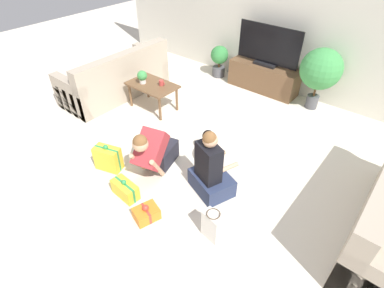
{
  "coord_description": "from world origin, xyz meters",
  "views": [
    {
      "loc": [
        1.98,
        -2.67,
        2.82
      ],
      "look_at": [
        0.05,
        -0.34,
        0.45
      ],
      "focal_mm": 28.0,
      "sensor_mm": 36.0,
      "label": 1
    }
  ],
  "objects_px": {
    "tv_console": "(263,77)",
    "dog": "(207,145)",
    "sofa_left": "(117,79)",
    "tabletop_plant": "(142,76)",
    "coffee_table": "(153,87)",
    "person_kneeling": "(155,151)",
    "potted_plant_back_right": "(321,70)",
    "potted_plant_back_left": "(219,59)",
    "gift_box_b": "(125,189)",
    "person_sitting": "(211,171)",
    "gift_bag_a": "(213,226)",
    "gift_box_a": "(108,158)",
    "tv": "(268,48)",
    "gift_box_c": "(146,213)",
    "mug": "(161,83)"
  },
  "relations": [
    {
      "from": "gift_box_b",
      "to": "potted_plant_back_left",
      "type": "bearing_deg",
      "value": 107.53
    },
    {
      "from": "person_sitting",
      "to": "gift_box_a",
      "type": "xyz_separation_m",
      "value": [
        -1.31,
        -0.55,
        -0.15
      ]
    },
    {
      "from": "potted_plant_back_right",
      "to": "person_kneeling",
      "type": "xyz_separation_m",
      "value": [
        -0.97,
        -2.96,
        -0.38
      ]
    },
    {
      "from": "gift_bag_a",
      "to": "coffee_table",
      "type": "bearing_deg",
      "value": 148.03
    },
    {
      "from": "dog",
      "to": "tabletop_plant",
      "type": "relative_size",
      "value": 2.2
    },
    {
      "from": "tv_console",
      "to": "person_kneeling",
      "type": "relative_size",
      "value": 1.65
    },
    {
      "from": "sofa_left",
      "to": "potted_plant_back_right",
      "type": "bearing_deg",
      "value": 121.46
    },
    {
      "from": "tv_console",
      "to": "dog",
      "type": "xyz_separation_m",
      "value": [
        0.45,
        -2.38,
        0.0
      ]
    },
    {
      "from": "tv",
      "to": "potted_plant_back_left",
      "type": "bearing_deg",
      "value": -177.2
    },
    {
      "from": "coffee_table",
      "to": "gift_box_a",
      "type": "height_order",
      "value": "coffee_table"
    },
    {
      "from": "potted_plant_back_right",
      "to": "dog",
      "type": "bearing_deg",
      "value": -103.83
    },
    {
      "from": "tv_console",
      "to": "gift_bag_a",
      "type": "relative_size",
      "value": 3.48
    },
    {
      "from": "gift_bag_a",
      "to": "tabletop_plant",
      "type": "relative_size",
      "value": 1.74
    },
    {
      "from": "potted_plant_back_right",
      "to": "tabletop_plant",
      "type": "distance_m",
      "value": 2.99
    },
    {
      "from": "coffee_table",
      "to": "potted_plant_back_right",
      "type": "bearing_deg",
      "value": 39.94
    },
    {
      "from": "potted_plant_back_left",
      "to": "person_kneeling",
      "type": "relative_size",
      "value": 0.79
    },
    {
      "from": "coffee_table",
      "to": "gift_bag_a",
      "type": "xyz_separation_m",
      "value": [
        2.42,
        -1.51,
        -0.22
      ]
    },
    {
      "from": "potted_plant_back_left",
      "to": "tabletop_plant",
      "type": "distance_m",
      "value": 1.91
    },
    {
      "from": "tv",
      "to": "gift_box_b",
      "type": "relative_size",
      "value": 3.29
    },
    {
      "from": "dog",
      "to": "potted_plant_back_right",
      "type": "bearing_deg",
      "value": -137.99
    },
    {
      "from": "potted_plant_back_right",
      "to": "person_sitting",
      "type": "height_order",
      "value": "potted_plant_back_right"
    },
    {
      "from": "tv_console",
      "to": "potted_plant_back_left",
      "type": "distance_m",
      "value": 1.03
    },
    {
      "from": "sofa_left",
      "to": "gift_bag_a",
      "type": "height_order",
      "value": "sofa_left"
    },
    {
      "from": "gift_box_b",
      "to": "coffee_table",
      "type": "bearing_deg",
      "value": 125.76
    },
    {
      "from": "potted_plant_back_left",
      "to": "gift_box_b",
      "type": "xyz_separation_m",
      "value": [
        1.11,
        -3.52,
        -0.28
      ]
    },
    {
      "from": "person_sitting",
      "to": "dog",
      "type": "relative_size",
      "value": 1.87
    },
    {
      "from": "tv_console",
      "to": "person_kneeling",
      "type": "xyz_separation_m",
      "value": [
        0.05,
        -3.01,
        0.08
      ]
    },
    {
      "from": "coffee_table",
      "to": "tabletop_plant",
      "type": "height_order",
      "value": "tabletop_plant"
    },
    {
      "from": "tv_console",
      "to": "tabletop_plant",
      "type": "bearing_deg",
      "value": -123.91
    },
    {
      "from": "tv_console",
      "to": "tabletop_plant",
      "type": "distance_m",
      "value": 2.35
    },
    {
      "from": "gift_box_a",
      "to": "potted_plant_back_left",
      "type": "bearing_deg",
      "value": 99.36
    },
    {
      "from": "dog",
      "to": "mug",
      "type": "relative_size",
      "value": 4.09
    },
    {
      "from": "sofa_left",
      "to": "gift_box_c",
      "type": "distance_m",
      "value": 3.12
    },
    {
      "from": "coffee_table",
      "to": "mug",
      "type": "height_order",
      "value": "mug"
    },
    {
      "from": "coffee_table",
      "to": "person_kneeling",
      "type": "xyz_separation_m",
      "value": [
        1.2,
        -1.14,
        -0.07
      ]
    },
    {
      "from": "person_kneeling",
      "to": "gift_box_b",
      "type": "bearing_deg",
      "value": -101.65
    },
    {
      "from": "potted_plant_back_right",
      "to": "gift_box_a",
      "type": "xyz_separation_m",
      "value": [
        -1.5,
        -3.33,
        -0.55
      ]
    },
    {
      "from": "person_sitting",
      "to": "coffee_table",
      "type": "bearing_deg",
      "value": -5.57
    },
    {
      "from": "person_sitting",
      "to": "tabletop_plant",
      "type": "distance_m",
      "value": 2.33
    },
    {
      "from": "potted_plant_back_left",
      "to": "person_kneeling",
      "type": "distance_m",
      "value": 3.15
    },
    {
      "from": "gift_box_c",
      "to": "mug",
      "type": "relative_size",
      "value": 2.74
    },
    {
      "from": "tv",
      "to": "potted_plant_back_right",
      "type": "distance_m",
      "value": 1.03
    },
    {
      "from": "person_kneeling",
      "to": "person_sitting",
      "type": "height_order",
      "value": "person_sitting"
    },
    {
      "from": "sofa_left",
      "to": "tabletop_plant",
      "type": "height_order",
      "value": "sofa_left"
    },
    {
      "from": "person_kneeling",
      "to": "tabletop_plant",
      "type": "xyz_separation_m",
      "value": [
        -1.35,
        1.07,
        0.25
      ]
    },
    {
      "from": "potted_plant_back_left",
      "to": "person_sitting",
      "type": "relative_size",
      "value": 0.7
    },
    {
      "from": "tv",
      "to": "dog",
      "type": "distance_m",
      "value": 2.49
    },
    {
      "from": "tv",
      "to": "person_sitting",
      "type": "bearing_deg",
      "value": -73.53
    },
    {
      "from": "potted_plant_back_right",
      "to": "gift_box_c",
      "type": "xyz_separation_m",
      "value": [
        -0.48,
        -3.6,
        -0.64
      ]
    },
    {
      "from": "person_kneeling",
      "to": "gift_bag_a",
      "type": "height_order",
      "value": "person_kneeling"
    }
  ]
}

